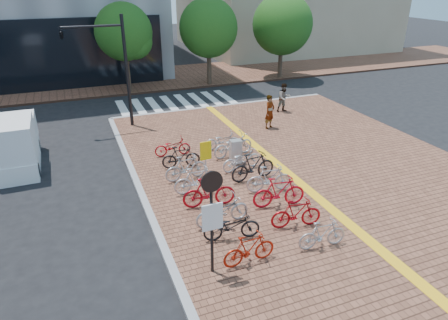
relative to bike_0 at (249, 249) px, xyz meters
name	(u,v)px	position (x,y,z in m)	size (l,w,h in m)	color
ground	(268,211)	(1.91, 2.47, -0.63)	(120.00, 120.00, 0.00)	black
tactile_strip	(423,285)	(3.91, -2.53, -0.47)	(0.40, 34.00, 0.01)	yellow
kerb_north	(224,106)	(4.91, 14.47, -0.55)	(14.00, 0.25, 0.15)	gray
far_sidewalk	(148,79)	(1.91, 23.47, -0.56)	(70.00, 8.00, 0.15)	brown
crosswalk	(177,103)	(2.41, 16.47, -0.62)	(7.50, 4.00, 0.01)	silver
street_trees	(222,29)	(6.96, 19.93, 3.47)	(16.20, 4.60, 6.35)	#38281E
bike_0	(249,249)	(0.00, 0.00, 0.00)	(0.45, 1.60, 0.96)	#A71D0B
bike_1	(232,226)	(-0.02, 1.25, -0.01)	(0.62, 1.77, 0.93)	black
bike_2	(222,211)	(0.02, 2.14, 0.01)	(0.65, 1.87, 0.98)	#A7A7AB
bike_3	(209,192)	(-0.01, 3.34, 0.08)	(0.53, 1.88, 1.13)	#AE0C18
bike_4	(197,180)	(-0.12, 4.44, 0.04)	(0.49, 1.75, 1.05)	silver
bike_5	(186,168)	(-0.19, 5.60, 0.05)	(0.49, 1.75, 1.05)	#B0B0B4
bike_6	(181,157)	(-0.07, 6.73, 0.01)	(0.46, 1.63, 0.98)	black
bike_7	(173,147)	(-0.08, 8.09, -0.05)	(0.57, 1.63, 0.86)	#AD0C16
bike_8	(322,234)	(2.34, -0.14, -0.02)	(0.44, 1.54, 0.93)	#AEAEB3
bike_9	(296,213)	(2.17, 1.10, 0.03)	(0.48, 1.69, 1.01)	#A40B12
bike_10	(279,192)	(2.27, 2.44, 0.09)	(0.54, 1.91, 1.15)	red
bike_11	(269,179)	(2.46, 3.52, 0.05)	(0.50, 1.78, 1.07)	silver
bike_12	(253,166)	(2.30, 4.62, 0.10)	(0.54, 1.93, 1.16)	black
bike_13	(241,159)	(2.23, 5.62, -0.01)	(0.63, 1.80, 0.95)	silver
bike_14	(233,145)	(2.46, 7.05, 0.04)	(0.70, 2.00, 1.05)	#AFAFB4
bike_15	(222,141)	(2.28, 7.93, -0.05)	(0.57, 1.65, 0.86)	#A9A8AD
pedestrian_a	(270,112)	(5.67, 9.72, 0.42)	(0.66, 0.43, 1.80)	gray
pedestrian_b	(284,98)	(7.78, 11.94, 0.37)	(0.83, 0.65, 1.71)	#4A505E
utility_box	(236,152)	(2.26, 6.30, 0.05)	(0.49, 0.36, 1.07)	#BCBCC1
yellow_sign	(206,154)	(0.50, 5.12, 0.71)	(0.47, 0.13, 1.72)	#B7B7BC
notice_sign	(212,211)	(-1.09, 0.02, 1.49)	(0.58, 0.13, 3.13)	black
traffic_light_pole	(98,53)	(-2.43, 12.88, 3.50)	(3.09, 1.19, 5.76)	black
box_truck	(15,144)	(-6.55, 9.67, 0.45)	(1.80, 3.99, 2.29)	white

